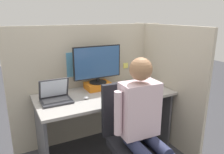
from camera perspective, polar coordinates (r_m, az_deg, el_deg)
The scene contains 11 objects.
cubicle_panel_back at distance 2.89m, azimuth -5.20°, elevation -1.56°, with size 2.08×0.05×1.51m.
cubicle_panel_right at distance 2.93m, azimuth 13.31°, elevation -1.75°, with size 0.04×1.37×1.51m.
desk at distance 2.63m, azimuth -1.81°, elevation -7.92°, with size 1.58×0.73×0.73m.
paper_box at distance 2.72m, azimuth -3.66°, elevation -2.28°, with size 0.30×0.22×0.08m.
monitor at distance 2.65m, azimuth -3.79°, elevation 3.43°, with size 0.61×0.21×0.46m.
laptop at distance 2.40m, azimuth -14.49°, elevation -5.12°, with size 0.32×0.24×0.25m.
mouse at distance 2.42m, azimuth -6.78°, elevation -5.41°, with size 0.06×0.05×0.03m.
stapler at distance 3.00m, azimuth 9.20°, elevation -1.10°, with size 0.04×0.14×0.04m.
carrot_toy at distance 2.49m, azimuth 4.07°, elevation -4.41°, with size 0.05×0.12×0.05m.
office_chair at distance 2.18m, azimuth 5.07°, elevation -14.81°, with size 0.53×0.57×1.00m.
person at distance 1.95m, azimuth 8.12°, elevation -11.04°, with size 0.48×0.47×1.28m.
Camera 1 is at (-1.03, -1.81, 1.62)m, focal length 35.00 mm.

